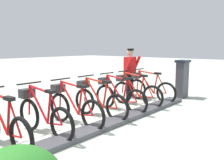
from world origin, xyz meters
The scene contains 11 objects.
ground_plane centered at (0.00, 0.00, 0.00)m, with size 60.00×60.00×0.00m, color beige.
dock_rail_base centered at (0.00, 0.00, 0.05)m, with size 0.44×7.89×0.10m, color #47474C.
payment_kiosk centered at (0.05, -4.52, 0.67)m, with size 0.36×0.52×1.28m.
bike_docked_0 centered at (0.62, -3.34, 0.43)m, with size 1.72×0.54×1.02m.
bike_docked_1 centered at (0.62, -2.56, 0.43)m, with size 1.72×0.54×1.02m.
bike_docked_2 centered at (0.62, -1.77, 0.43)m, with size 1.72×0.54×1.02m.
bike_docked_3 centered at (0.62, -0.98, 0.43)m, with size 1.72×0.54×1.02m.
bike_docked_4 centered at (0.62, -0.19, 0.43)m, with size 1.72×0.54×1.02m.
bike_docked_5 centered at (0.62, 0.59, 0.43)m, with size 1.72×0.54×1.02m.
bike_docked_6 centered at (0.62, 1.38, 0.43)m, with size 1.72×0.54×1.02m.
worker_near_rack centered at (1.44, -3.45, 0.91)m, with size 0.48×0.64×1.66m.
Camera 1 is at (-3.37, 3.23, 1.74)m, focal length 39.01 mm.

